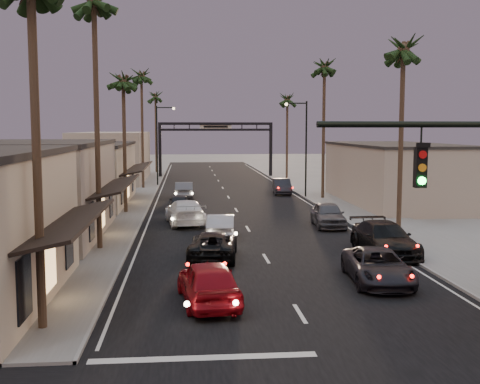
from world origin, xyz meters
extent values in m
plane|color=slate|center=(0.00, 40.00, 0.00)|extent=(200.00, 200.00, 0.00)
cube|color=black|center=(0.00, 45.00, 0.00)|extent=(14.00, 120.00, 0.02)
cube|color=slate|center=(-9.50, 52.00, 0.06)|extent=(5.00, 92.00, 0.12)
cube|color=slate|center=(9.50, 52.00, 0.06)|extent=(5.00, 92.00, 0.12)
cube|color=#A09280|center=(-13.00, 26.00, 2.75)|extent=(8.00, 14.00, 5.50)
cube|color=#C3B594|center=(-13.00, 42.00, 2.50)|extent=(8.00, 16.00, 5.00)
cube|color=#A09280|center=(-13.00, 65.00, 3.00)|extent=(8.00, 20.00, 6.00)
cube|color=#A09280|center=(14.00, 40.00, 2.50)|extent=(8.00, 18.00, 5.00)
cube|color=black|center=(1.80, 4.00, 5.55)|extent=(0.28, 0.22, 1.00)
cube|color=black|center=(-7.40, 70.00, 3.50)|extent=(0.40, 0.40, 7.00)
cube|color=black|center=(7.40, 70.00, 3.50)|extent=(0.40, 0.40, 7.00)
cube|color=black|center=(0.00, 70.00, 7.10)|extent=(15.20, 0.35, 0.35)
cube|color=black|center=(0.00, 70.00, 6.30)|extent=(15.20, 0.30, 0.30)
cube|color=beige|center=(0.00, 69.98, 6.70)|extent=(4.20, 0.12, 1.00)
cylinder|color=black|center=(7.20, 45.00, 4.50)|extent=(0.16, 0.16, 9.00)
cylinder|color=black|center=(6.20, 45.00, 8.80)|extent=(2.00, 0.12, 0.12)
sphere|color=#FFD899|center=(5.30, 45.00, 8.70)|extent=(0.30, 0.30, 0.30)
cylinder|color=black|center=(-7.20, 58.00, 4.50)|extent=(0.16, 0.16, 9.00)
cylinder|color=black|center=(-6.20, 58.00, 8.80)|extent=(2.00, 0.12, 0.12)
sphere|color=#FFD899|center=(-5.30, 58.00, 8.70)|extent=(0.30, 0.30, 0.30)
cylinder|color=#38281C|center=(-8.60, 9.00, 5.50)|extent=(0.28, 0.28, 11.00)
cylinder|color=#38281C|center=(-8.60, 22.00, 6.50)|extent=(0.28, 0.28, 13.00)
cylinder|color=#38281C|center=(-8.60, 36.00, 5.00)|extent=(0.28, 0.28, 10.00)
sphere|color=black|center=(-8.60, 36.00, 10.60)|extent=(3.20, 3.20, 3.20)
cylinder|color=#38281C|center=(-8.60, 55.00, 6.00)|extent=(0.28, 0.28, 12.00)
sphere|color=black|center=(-8.60, 55.00, 12.60)|extent=(3.20, 3.20, 3.20)
cylinder|color=#38281C|center=(8.60, 24.00, 5.50)|extent=(0.28, 0.28, 11.00)
sphere|color=black|center=(8.60, 24.00, 11.60)|extent=(3.20, 3.20, 3.20)
cylinder|color=#38281C|center=(8.60, 44.00, 6.00)|extent=(0.28, 0.28, 12.00)
sphere|color=black|center=(8.60, 44.00, 12.60)|extent=(3.20, 3.20, 3.20)
cylinder|color=#38281C|center=(8.60, 64.00, 5.00)|extent=(0.28, 0.28, 10.00)
sphere|color=black|center=(8.60, 64.00, 10.60)|extent=(3.20, 3.20, 3.20)
cylinder|color=#38281C|center=(-8.30, 78.00, 5.50)|extent=(0.28, 0.28, 11.00)
sphere|color=black|center=(-8.30, 78.00, 11.60)|extent=(3.20, 3.20, 3.20)
imported|color=maroon|center=(-3.15, 11.50, 0.83)|extent=(2.52, 5.09, 1.67)
imported|color=black|center=(-2.64, 19.27, 0.69)|extent=(2.80, 5.19, 1.38)
imported|color=#AEAEB3|center=(-1.94, 24.77, 0.73)|extent=(1.91, 4.56, 1.47)
imported|color=white|center=(-4.05, 30.27, 0.84)|extent=(3.06, 6.02, 1.68)
imported|color=black|center=(-4.48, 36.81, 0.69)|extent=(1.70, 4.08, 1.38)
imported|color=#56575C|center=(-4.18, 45.62, 0.76)|extent=(1.61, 4.63, 1.52)
imported|color=black|center=(4.07, 13.92, 0.71)|extent=(2.76, 5.31, 1.43)
imported|color=black|center=(6.20, 19.42, 0.84)|extent=(2.54, 5.85, 1.68)
imported|color=#47484C|center=(5.37, 28.35, 0.82)|extent=(2.23, 4.90, 1.63)
imported|color=black|center=(5.46, 48.23, 0.76)|extent=(1.92, 4.73, 1.53)
camera|label=1|loc=(-3.93, -10.29, 6.51)|focal=45.00mm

